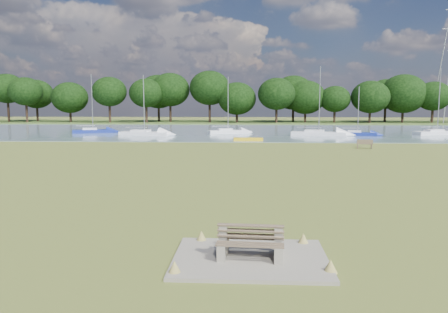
{
  "coord_description": "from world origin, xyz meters",
  "views": [
    {
      "loc": [
        -0.11,
        -25.56,
        4.28
      ],
      "look_at": [
        -1.37,
        -2.0,
        1.4
      ],
      "focal_mm": 35.0,
      "sensor_mm": 36.0,
      "label": 1
    }
  ],
  "objects_px": {
    "sailboat_2": "(93,130)",
    "sailboat_3": "(228,130)",
    "bench_pair": "(251,243)",
    "kayak": "(248,139)",
    "sailboat_5": "(318,132)",
    "sailboat_0": "(144,132)",
    "sailboat_4": "(437,131)",
    "sailboat_6": "(357,133)",
    "riverbank_bench": "(365,144)"
  },
  "relations": [
    {
      "from": "kayak",
      "to": "sailboat_2",
      "type": "height_order",
      "value": "sailboat_2"
    },
    {
      "from": "sailboat_3",
      "to": "sailboat_5",
      "type": "distance_m",
      "value": 12.39
    },
    {
      "from": "sailboat_5",
      "to": "sailboat_6",
      "type": "xyz_separation_m",
      "value": [
        5.03,
        -0.26,
        -0.02
      ]
    },
    {
      "from": "sailboat_2",
      "to": "sailboat_6",
      "type": "distance_m",
      "value": 36.61
    },
    {
      "from": "sailboat_2",
      "to": "sailboat_3",
      "type": "distance_m",
      "value": 19.34
    },
    {
      "from": "bench_pair",
      "to": "sailboat_2",
      "type": "bearing_deg",
      "value": 117.74
    },
    {
      "from": "sailboat_5",
      "to": "kayak",
      "type": "bearing_deg",
      "value": -122.26
    },
    {
      "from": "sailboat_2",
      "to": "sailboat_6",
      "type": "bearing_deg",
      "value": -26.31
    },
    {
      "from": "kayak",
      "to": "sailboat_5",
      "type": "bearing_deg",
      "value": 44.72
    },
    {
      "from": "sailboat_3",
      "to": "sailboat_6",
      "type": "height_order",
      "value": "sailboat_3"
    },
    {
      "from": "sailboat_3",
      "to": "sailboat_4",
      "type": "height_order",
      "value": "sailboat_4"
    },
    {
      "from": "riverbank_bench",
      "to": "sailboat_3",
      "type": "xyz_separation_m",
      "value": [
        -13.86,
        19.04,
        0.06
      ]
    },
    {
      "from": "kayak",
      "to": "sailboat_3",
      "type": "bearing_deg",
      "value": 105.92
    },
    {
      "from": "kayak",
      "to": "sailboat_6",
      "type": "relative_size",
      "value": 0.52
    },
    {
      "from": "sailboat_2",
      "to": "sailboat_5",
      "type": "height_order",
      "value": "sailboat_5"
    },
    {
      "from": "riverbank_bench",
      "to": "sailboat_0",
      "type": "distance_m",
      "value": 29.28
    },
    {
      "from": "kayak",
      "to": "sailboat_4",
      "type": "height_order",
      "value": "sailboat_4"
    },
    {
      "from": "sailboat_0",
      "to": "sailboat_6",
      "type": "height_order",
      "value": "sailboat_0"
    },
    {
      "from": "sailboat_2",
      "to": "sailboat_3",
      "type": "xyz_separation_m",
      "value": [
        19.34,
        -0.33,
        -0.0
      ]
    },
    {
      "from": "sailboat_0",
      "to": "sailboat_3",
      "type": "relative_size",
      "value": 1.01
    },
    {
      "from": "sailboat_5",
      "to": "sailboat_3",
      "type": "bearing_deg",
      "value": -177.69
    },
    {
      "from": "riverbank_bench",
      "to": "bench_pair",
      "type": "bearing_deg",
      "value": -101.93
    },
    {
      "from": "riverbank_bench",
      "to": "sailboat_2",
      "type": "xyz_separation_m",
      "value": [
        -33.2,
        19.37,
        0.06
      ]
    },
    {
      "from": "bench_pair",
      "to": "sailboat_3",
      "type": "distance_m",
      "value": 49.36
    },
    {
      "from": "sailboat_2",
      "to": "kayak",
      "type": "bearing_deg",
      "value": -48.84
    },
    {
      "from": "sailboat_2",
      "to": "bench_pair",
      "type": "bearing_deg",
      "value": -87.16
    },
    {
      "from": "sailboat_3",
      "to": "sailboat_0",
      "type": "bearing_deg",
      "value": 179.82
    },
    {
      "from": "riverbank_bench",
      "to": "sailboat_6",
      "type": "bearing_deg",
      "value": 86.64
    },
    {
      "from": "kayak",
      "to": "sailboat_0",
      "type": "bearing_deg",
      "value": 152.49
    },
    {
      "from": "riverbank_bench",
      "to": "sailboat_5",
      "type": "xyz_separation_m",
      "value": [
        -1.76,
        16.39,
        0.04
      ]
    },
    {
      "from": "bench_pair",
      "to": "sailboat_0",
      "type": "bearing_deg",
      "value": 110.48
    },
    {
      "from": "bench_pair",
      "to": "kayak",
      "type": "relative_size",
      "value": 0.56
    },
    {
      "from": "bench_pair",
      "to": "sailboat_6",
      "type": "xyz_separation_m",
      "value": [
        14.29,
        46.37,
        -0.03
      ]
    },
    {
      "from": "sailboat_4",
      "to": "riverbank_bench",
      "type": "bearing_deg",
      "value": -144.5
    },
    {
      "from": "riverbank_bench",
      "to": "sailboat_0",
      "type": "xyz_separation_m",
      "value": [
        -24.85,
        15.48,
        0.02
      ]
    },
    {
      "from": "sailboat_2",
      "to": "sailboat_5",
      "type": "relative_size",
      "value": 0.93
    },
    {
      "from": "sailboat_0",
      "to": "sailboat_5",
      "type": "distance_m",
      "value": 23.11
    },
    {
      "from": "kayak",
      "to": "sailboat_5",
      "type": "relative_size",
      "value": 0.37
    },
    {
      "from": "riverbank_bench",
      "to": "sailboat_5",
      "type": "distance_m",
      "value": 16.49
    },
    {
      "from": "sailboat_0",
      "to": "sailboat_2",
      "type": "relative_size",
      "value": 0.95
    },
    {
      "from": "riverbank_bench",
      "to": "sailboat_2",
      "type": "distance_m",
      "value": 38.44
    },
    {
      "from": "bench_pair",
      "to": "sailboat_2",
      "type": "xyz_separation_m",
      "value": [
        -22.18,
        49.61,
        0.01
      ]
    },
    {
      "from": "kayak",
      "to": "sailboat_4",
      "type": "relative_size",
      "value": 0.38
    },
    {
      "from": "kayak",
      "to": "sailboat_3",
      "type": "height_order",
      "value": "sailboat_3"
    },
    {
      "from": "sailboat_3",
      "to": "bench_pair",
      "type": "bearing_deg",
      "value": -104.81
    },
    {
      "from": "sailboat_2",
      "to": "sailboat_3",
      "type": "height_order",
      "value": "sailboat_2"
    },
    {
      "from": "kayak",
      "to": "sailboat_0",
      "type": "xyz_separation_m",
      "value": [
        -13.86,
        7.72,
        0.26
      ]
    },
    {
      "from": "bench_pair",
      "to": "sailboat_3",
      "type": "relative_size",
      "value": 0.24
    },
    {
      "from": "sailboat_4",
      "to": "sailboat_5",
      "type": "xyz_separation_m",
      "value": [
        -16.19,
        -2.04,
        -0.02
      ]
    },
    {
      "from": "bench_pair",
      "to": "sailboat_3",
      "type": "xyz_separation_m",
      "value": [
        -2.84,
        49.28,
        0.01
      ]
    }
  ]
}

